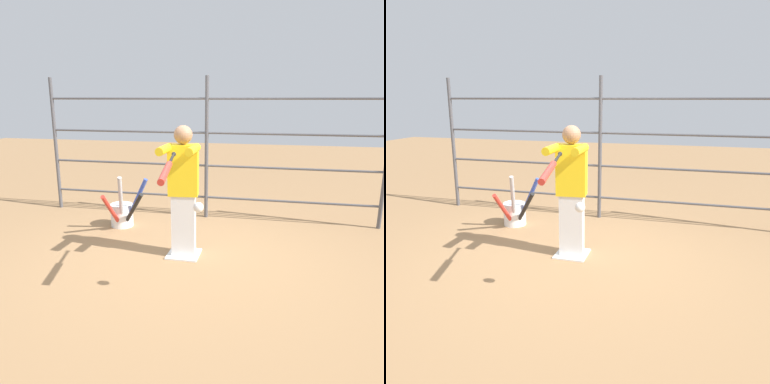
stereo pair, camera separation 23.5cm
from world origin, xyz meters
The scene contains 7 objects.
ground_plane centered at (0.00, 0.00, 0.00)m, with size 24.00×24.00×0.00m, color #9E754C.
home_plate centered at (0.00, 0.00, 0.01)m, with size 0.40×0.40×0.02m.
fence_backstop centered at (0.00, -1.60, 1.14)m, with size 5.43×0.06×2.28m.
batter centered at (0.00, 0.02, 0.88)m, with size 0.42×0.58×1.63m.
baseball_bat_swinging centered at (-0.07, 0.96, 1.28)m, with size 0.17×0.89×0.18m.
softball_in_flight centered at (-0.40, 1.07, 0.97)m, with size 0.10×0.10×0.10m.
bat_bucket centered at (1.17, -0.84, 0.22)m, with size 0.67×0.77×0.86m.
Camera 1 is at (-1.04, 4.30, 1.94)m, focal length 35.00 mm.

